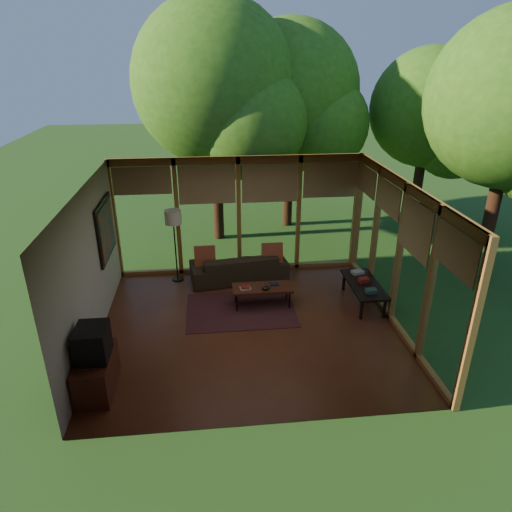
{
  "coord_description": "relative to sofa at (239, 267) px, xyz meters",
  "views": [
    {
      "loc": [
        -0.67,
        -7.3,
        4.72
      ],
      "look_at": [
        0.2,
        0.7,
        1.14
      ],
      "focal_mm": 32.0,
      "sensor_mm": 36.0,
      "label": 1
    }
  ],
  "objects": [
    {
      "name": "tree_nw",
      "position": [
        -0.36,
        2.71,
        3.74
      ],
      "size": [
        4.04,
        4.04,
        6.08
      ],
      "color": "#321B12",
      "rests_on": "ground"
    },
    {
      "name": "television",
      "position": [
        -2.4,
        -3.5,
        0.54
      ],
      "size": [
        0.45,
        0.55,
        0.5
      ],
      "primitive_type": "cube",
      "color": "black",
      "rests_on": "media_cabinet"
    },
    {
      "name": "tree_far",
      "position": [
        5.47,
        3.1,
        3.04
      ],
      "size": [
        3.19,
        3.19,
        4.96
      ],
      "color": "#321B12",
      "rests_on": "ground"
    },
    {
      "name": "pillow_right",
      "position": [
        0.75,
        -0.05,
        0.3
      ],
      "size": [
        0.46,
        0.25,
        0.49
      ],
      "primitive_type": "cube",
      "rotation": [
        -0.21,
        0.0,
        0.0
      ],
      "color": "maroon",
      "rests_on": "sofa"
    },
    {
      "name": "floor_lamp",
      "position": [
        -1.39,
        0.13,
        1.09
      ],
      "size": [
        0.36,
        0.36,
        1.65
      ],
      "color": "black",
      "rests_on": "floor"
    },
    {
      "name": "floor",
      "position": [
        0.05,
        -2.0,
        -0.31
      ],
      "size": [
        5.5,
        5.5,
        0.0
      ],
      "primitive_type": "plane",
      "color": "brown",
      "rests_on": "ground"
    },
    {
      "name": "ct_book_lower",
      "position": [
        0.03,
        -1.29,
        0.13
      ],
      "size": [
        0.23,
        0.19,
        0.03
      ],
      "primitive_type": "cube",
      "rotation": [
        0.0,
        0.0,
        0.18
      ],
      "color": "#B0A69F",
      "rests_on": "coffee_table"
    },
    {
      "name": "console_book_c",
      "position": [
        2.45,
        -0.91,
        0.17
      ],
      "size": [
        0.28,
        0.24,
        0.07
      ],
      "primitive_type": "cube",
      "rotation": [
        0.0,
        0.0,
        0.3
      ],
      "color": "#B0A69F",
      "rests_on": "side_console"
    },
    {
      "name": "ct_book_upper",
      "position": [
        0.03,
        -1.29,
        0.16
      ],
      "size": [
        0.17,
        0.14,
        0.03
      ],
      "primitive_type": "cube",
      "rotation": [
        0.0,
        0.0,
        0.06
      ],
      "color": "maroon",
      "rests_on": "coffee_table"
    },
    {
      "name": "ct_book_side",
      "position": [
        0.63,
        -1.16,
        0.13
      ],
      "size": [
        0.19,
        0.15,
        0.03
      ],
      "primitive_type": "cube",
      "rotation": [
        0.0,
        0.0,
        -0.08
      ],
      "color": "black",
      "rests_on": "coffee_table"
    },
    {
      "name": "console_book_b",
      "position": [
        2.45,
        -1.31,
        0.19
      ],
      "size": [
        0.24,
        0.19,
        0.09
      ],
      "primitive_type": "cube",
      "rotation": [
        0.0,
        0.0,
        0.24
      ],
      "color": "maroon",
      "rests_on": "side_console"
    },
    {
      "name": "ct_bowl",
      "position": [
        0.43,
        -1.34,
        0.15
      ],
      "size": [
        0.16,
        0.16,
        0.07
      ],
      "primitive_type": "ellipsoid",
      "color": "black",
      "rests_on": "coffee_table"
    },
    {
      "name": "wall_front",
      "position": [
        0.05,
        -4.5,
        1.04
      ],
      "size": [
        5.5,
        0.04,
        2.7
      ],
      "primitive_type": "cube",
      "color": "beige",
      "rests_on": "ground"
    },
    {
      "name": "tree_ne",
      "position": [
        1.71,
        3.57,
        3.46
      ],
      "size": [
        3.7,
        3.7,
        5.63
      ],
      "color": "#321B12",
      "rests_on": "ground"
    },
    {
      "name": "window_wall_back",
      "position": [
        0.05,
        0.5,
        1.04
      ],
      "size": [
        5.5,
        0.12,
        2.7
      ],
      "primitive_type": "cube",
      "color": "#A36A32",
      "rests_on": "ground"
    },
    {
      "name": "side_console",
      "position": [
        2.45,
        -1.36,
        0.1
      ],
      "size": [
        0.6,
        1.4,
        0.46
      ],
      "color": "black",
      "rests_on": "floor"
    },
    {
      "name": "window_wall_right",
      "position": [
        2.8,
        -2.0,
        1.04
      ],
      "size": [
        0.12,
        5.0,
        2.7
      ],
      "primitive_type": "cube",
      "color": "#A36A32",
      "rests_on": "ground"
    },
    {
      "name": "exterior_lawn",
      "position": [
        8.05,
        6.0,
        -0.32
      ],
      "size": [
        40.0,
        40.0,
        0.0
      ],
      "primitive_type": "plane",
      "color": "#29521E",
      "rests_on": "ground"
    },
    {
      "name": "pillow_left",
      "position": [
        -0.75,
        -0.05,
        0.3
      ],
      "size": [
        0.46,
        0.25,
        0.48
      ],
      "primitive_type": "cube",
      "rotation": [
        -0.21,
        0.0,
        0.0
      ],
      "color": "maroon",
      "rests_on": "sofa"
    },
    {
      "name": "rug",
      "position": [
        -0.07,
        -1.38,
        -0.31
      ],
      "size": [
        2.16,
        1.53,
        0.01
      ],
      "primitive_type": "cube",
      "color": "maroon",
      "rests_on": "floor"
    },
    {
      "name": "sofa",
      "position": [
        0.0,
        0.0,
        0.0
      ],
      "size": [
        2.24,
        1.12,
        0.63
      ],
      "primitive_type": "imported",
      "rotation": [
        0.0,
        0.0,
        3.28
      ],
      "color": "#322719",
      "rests_on": "floor"
    },
    {
      "name": "wall_left",
      "position": [
        -2.7,
        -2.0,
        1.04
      ],
      "size": [
        0.04,
        5.0,
        2.7
      ],
      "primitive_type": "cube",
      "color": "beige",
      "rests_on": "ground"
    },
    {
      "name": "ceiling",
      "position": [
        0.05,
        -2.0,
        2.39
      ],
      "size": [
        5.5,
        5.5,
        0.0
      ],
      "primitive_type": "plane",
      "rotation": [
        3.14,
        0.0,
        0.0
      ],
      "color": "silver",
      "rests_on": "ground"
    },
    {
      "name": "console_book_a",
      "position": [
        2.45,
        -1.76,
        0.18
      ],
      "size": [
        0.22,
        0.17,
        0.08
      ],
      "primitive_type": "cube",
      "rotation": [
        0.0,
        0.0,
        0.06
      ],
      "color": "#2D4F48",
      "rests_on": "side_console"
    },
    {
      "name": "coffee_table",
      "position": [
        0.38,
        -1.24,
        0.08
      ],
      "size": [
        1.2,
        0.5,
        0.43
      ],
      "color": "#542216",
      "rests_on": "floor"
    },
    {
      "name": "wall_painting",
      "position": [
        -2.66,
        -0.6,
        1.24
      ],
      "size": [
        0.06,
        1.35,
        1.15
      ],
      "color": "black",
      "rests_on": "wall_left"
    },
    {
      "name": "media_cabinet",
      "position": [
        -2.42,
        -3.5,
        -0.01
      ],
      "size": [
        0.5,
        1.0,
        0.6
      ],
      "primitive_type": "cube",
      "color": "#542216",
      "rests_on": "floor"
    }
  ]
}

